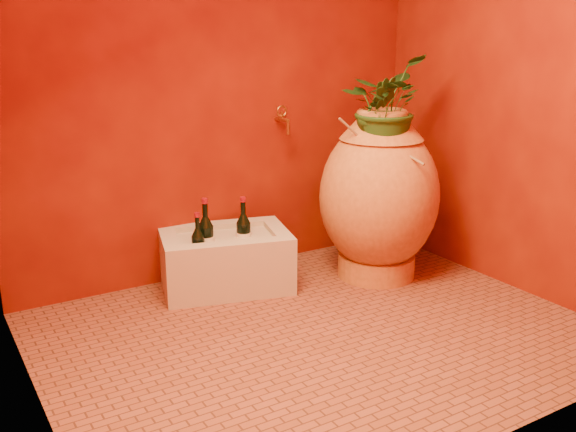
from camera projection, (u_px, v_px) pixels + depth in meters
floor at (319, 333)px, 3.04m from camera, size 2.50×2.50×0.00m
wall_back at (220, 55)px, 3.51m from camera, size 2.50×0.02×2.50m
wall_left at (3, 74)px, 2.07m from camera, size 0.02×2.00×2.50m
wall_right at (523, 56)px, 3.31m from camera, size 0.02×2.00×2.50m
amphora at (379, 195)px, 3.62m from camera, size 0.76×0.76×0.97m
stone_basin at (225, 261)px, 3.55m from camera, size 0.79×0.65×0.32m
wine_bottle_a at (244, 235)px, 3.53m from camera, size 0.08×0.08×0.33m
wine_bottle_b at (198, 247)px, 3.38m from camera, size 0.07×0.07×0.29m
wine_bottle_c at (206, 239)px, 3.44m from camera, size 0.09×0.09×0.35m
wall_tap at (283, 118)px, 3.72m from camera, size 0.07×0.15×0.16m
plant_main at (383, 106)px, 3.45m from camera, size 0.64×0.63×0.54m
plant_side at (377, 113)px, 3.41m from camera, size 0.26×0.24×0.39m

